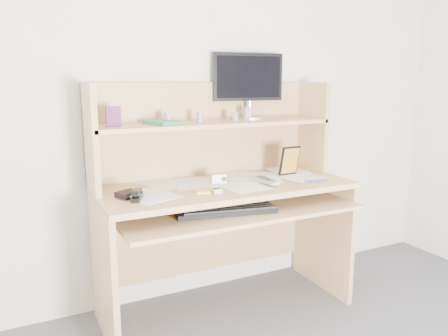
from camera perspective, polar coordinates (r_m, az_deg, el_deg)
name	(u,v)px	position (r m, az deg, el deg)	size (l,w,h in m)	color
back_wall	(202,91)	(2.63, -2.86, 10.02)	(3.60, 0.04, 2.50)	silver
desk	(220,191)	(2.49, -0.55, -2.97)	(1.40, 0.70, 1.30)	tan
paper_clutter	(226,184)	(2.41, 0.27, -2.04)	(1.32, 0.54, 0.01)	white
keyboard	(225,209)	(2.23, 0.08, -5.38)	(0.53, 0.27, 0.04)	black
tv_remote	(265,181)	(2.43, 5.40, -1.66)	(0.05, 0.19, 0.02)	gray
flip_phone	(215,189)	(2.23, -1.15, -2.77)	(0.04, 0.08, 0.02)	silver
stapler	(137,194)	(2.13, -11.26, -3.32)	(0.04, 0.14, 0.04)	black
wallet	(128,194)	(2.18, -12.44, -3.33)	(0.10, 0.08, 0.03)	black
sticky_note_pad	(203,191)	(2.23, -2.74, -3.08)	(0.07, 0.07, 0.01)	#FFE843
digital_camera	(219,179)	(2.40, -0.71, -1.41)	(0.08, 0.03, 0.05)	#ADADAF
game_case	(290,161)	(2.62, 8.56, 0.95)	(0.12, 0.01, 0.18)	black
blue_pen	(316,181)	(2.50, 11.95, -1.64)	(0.01, 0.01, 0.14)	#1738AD
card_box	(113,117)	(2.28, -14.27, 6.53)	(0.07, 0.02, 0.10)	#9C2814
shelf_book	(163,123)	(2.36, -7.95, 5.90)	(0.14, 0.19, 0.02)	#35864E
chip_stack_a	(168,118)	(2.38, -7.31, 6.45)	(0.04, 0.04, 0.06)	black
chip_stack_b	(200,117)	(2.43, -3.18, 6.61)	(0.04, 0.04, 0.06)	white
chip_stack_c	(235,117)	(2.51, 1.42, 6.69)	(0.04, 0.04, 0.05)	black
chip_stack_d	(247,114)	(2.60, 3.01, 7.11)	(0.04, 0.04, 0.08)	white
monitor	(248,84)	(2.69, 3.21, 10.90)	(0.45, 0.23, 0.39)	#ACACB1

